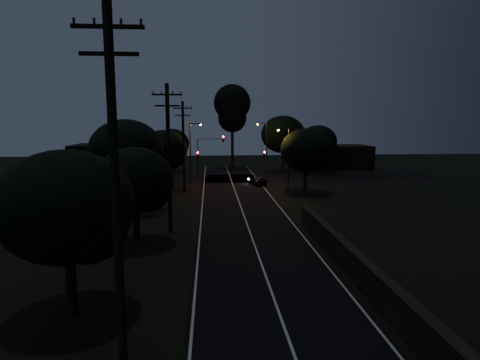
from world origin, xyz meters
TOP-DOWN VIEW (x-y plane):
  - ground at (0.00, 0.00)m, footprint 160.00×160.00m
  - road_surface at (0.00, 31.12)m, footprint 60.00×70.00m
  - retaining_wall at (7.74, 3.00)m, footprint 6.93×26.00m
  - utility_pole_near at (-6.00, -2.00)m, footprint 2.20×0.30m
  - utility_pole_mid at (-6.00, 15.00)m, footprint 2.20×0.30m
  - utility_pole_far at (-6.00, 32.00)m, footprint 2.20×0.30m
  - tree_left_a at (-8.80, 1.89)m, footprint 5.69×5.69m
  - tree_left_b at (-7.82, 11.89)m, footprint 5.20×5.20m
  - tree_left_c at (-10.26, 21.86)m, footprint 6.69×6.69m
  - tree_left_d at (-8.30, 33.89)m, footprint 5.67×5.67m
  - tree_far_nw at (-8.80, 49.89)m, footprint 5.52×5.52m
  - tree_far_w at (-13.79, 45.88)m, footprint 6.05×6.05m
  - tree_far_ne at (9.25, 49.85)m, footprint 7.17×7.17m
  - tree_far_e at (14.21, 46.88)m, footprint 5.95×5.95m
  - tree_right_a at (8.21, 29.88)m, footprint 5.86×5.86m
  - tall_pine at (1.00, 55.00)m, footprint 6.35×6.35m
  - building_left at (-20.00, 52.00)m, footprint 10.00×8.00m
  - building_right at (20.00, 53.00)m, footprint 9.00×7.00m
  - signal_left at (-4.60, 39.99)m, footprint 0.28×0.35m
  - signal_right at (4.60, 39.99)m, footprint 0.28×0.35m
  - signal_mast at (-2.91, 39.99)m, footprint 3.70×0.35m
  - streetlight_a at (-5.31, 38.00)m, footprint 1.66×0.26m
  - streetlight_b at (5.31, 44.00)m, footprint 1.66×0.26m
  - streetlight_c at (5.83, 30.00)m, footprint 1.46×0.26m
  - car at (3.20, 36.04)m, footprint 2.40×3.72m

SIDE VIEW (x-z plane):
  - ground at x=0.00m, z-range 0.00..0.00m
  - road_surface at x=0.00m, z-range 0.00..0.03m
  - car at x=3.20m, z-range 0.00..1.18m
  - retaining_wall at x=7.74m, z-range -0.18..1.42m
  - building_right at x=20.00m, z-range 0.00..4.00m
  - building_left at x=-20.00m, z-range 0.00..4.40m
  - signal_left at x=-4.60m, z-range 0.79..4.89m
  - signal_right at x=4.60m, z-range 0.79..4.89m
  - tree_left_b at x=-7.82m, z-range 0.98..7.59m
  - signal_mast at x=-2.91m, z-range 1.21..7.46m
  - streetlight_c at x=5.83m, z-range 0.60..8.10m
  - tree_far_nw at x=-8.80m, z-range 1.03..8.02m
  - streetlight_a at x=-5.31m, z-range 0.64..8.64m
  - streetlight_b at x=5.31m, z-range 0.64..8.64m
  - tree_left_a at x=-8.80m, z-range 1.06..8.25m
  - tree_left_d at x=-8.30m, z-range 1.06..8.26m
  - tree_right_a at x=8.21m, z-range 1.11..8.56m
  - tree_far_e at x=14.21m, z-range 1.12..8.67m
  - tree_far_w at x=-13.79m, z-range 1.16..8.88m
  - tree_left_c at x=-10.26m, z-range 1.24..9.70m
  - utility_pole_far at x=-6.00m, z-range 0.23..10.73m
  - utility_pole_mid at x=-6.00m, z-range 0.24..11.24m
  - tree_far_ne at x=9.25m, z-range 1.34..10.41m
  - utility_pole_near at x=-6.00m, z-range 0.25..12.25m
  - tall_pine at x=1.00m, z-range 3.19..17.63m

